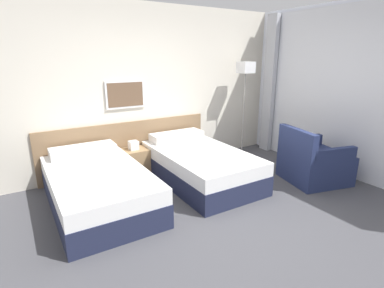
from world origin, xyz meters
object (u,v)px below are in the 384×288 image
object	(u,v)px
bed_near_window	(199,165)
armchair	(313,163)
floor_lamp	(245,77)
bed_near_door	(98,187)
nightstand	(134,162)

from	to	relation	value
bed_near_window	armchair	size ratio (longest dim) A/B	1.92
floor_lamp	bed_near_door	bearing A→B (deg)	-168.19
bed_near_window	floor_lamp	distance (m)	1.98
bed_near_door	armchair	size ratio (longest dim) A/B	1.92
nightstand	armchair	bearing A→B (deg)	-36.32
bed_near_window	floor_lamp	bearing A→B (deg)	23.89
bed_near_door	nightstand	xyz separation A→B (m)	(0.78, 0.74, -0.03)
nightstand	armchair	distance (m)	2.83
bed_near_door	bed_near_window	bearing A→B (deg)	0.00
bed_near_window	floor_lamp	size ratio (longest dim) A/B	1.10
bed_near_window	nightstand	size ratio (longest dim) A/B	3.41
bed_near_window	armchair	world-z (taller)	armchair
armchair	bed_near_window	bearing A→B (deg)	72.15
bed_near_window	armchair	xyz separation A→B (m)	(1.50, -0.93, 0.03)
floor_lamp	bed_near_window	bearing A→B (deg)	-156.11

